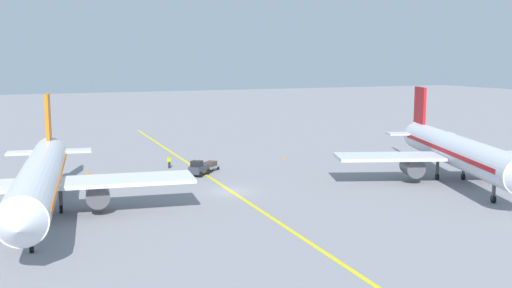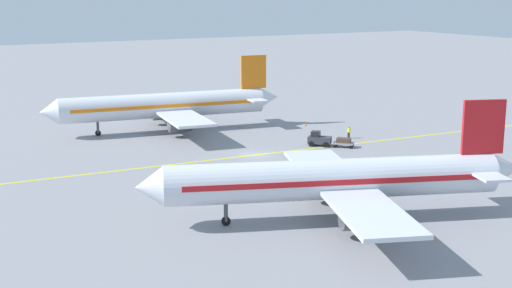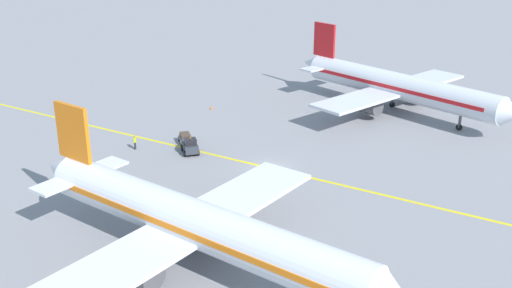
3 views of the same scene
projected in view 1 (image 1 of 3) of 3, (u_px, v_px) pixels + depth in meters
name	position (u px, v px, depth m)	size (l,w,h in m)	color
ground_plane	(231.00, 191.00, 65.90)	(400.00, 400.00, 0.00)	gray
apron_yellow_centreline	(231.00, 191.00, 65.89)	(0.40, 120.00, 0.01)	yellow
airplane_at_gate	(456.00, 152.00, 69.93)	(28.09, 34.37, 10.60)	silver
airplane_adjacent_stand	(40.00, 179.00, 54.22)	(28.45, 35.51, 10.60)	silver
baggage_tug_dark	(199.00, 168.00, 74.58)	(3.19, 3.17, 2.11)	#333842
baggage_cart_trailing	(210.00, 165.00, 77.62)	(2.83, 2.82, 1.24)	gray
ground_crew_worker	(169.00, 161.00, 79.59)	(0.55, 0.33, 1.68)	#23232D
traffic_cone_near_nose	(89.00, 172.00, 75.27)	(0.32, 0.32, 0.55)	orange
traffic_cone_mid_apron	(284.00, 157.00, 86.91)	(0.32, 0.32, 0.55)	orange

